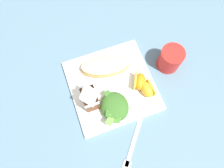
# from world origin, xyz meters

# --- Properties ---
(ground) EXTENTS (3.00, 3.00, 0.00)m
(ground) POSITION_xyz_m (0.00, 0.00, 0.00)
(ground) COLOR slate
(white_plate) EXTENTS (0.28, 0.28, 0.02)m
(white_plate) POSITION_xyz_m (0.00, 0.00, 0.01)
(white_plate) COLOR white
(white_plate) RESTS_ON ground
(cheesy_pizza_bread) EXTENTS (0.11, 0.18, 0.04)m
(cheesy_pizza_bread) POSITION_xyz_m (0.07, -0.00, 0.03)
(cheesy_pizza_bread) COLOR tan
(cheesy_pizza_bread) RESTS_ON white_plate
(green_salad_pile) EXTENTS (0.12, 0.09, 0.04)m
(green_salad_pile) POSITION_xyz_m (-0.08, 0.02, 0.04)
(green_salad_pile) COLOR #336023
(green_salad_pile) RESTS_ON white_plate
(milk_carton) EXTENTS (0.06, 0.04, 0.11)m
(milk_carton) POSITION_xyz_m (-0.04, 0.09, 0.08)
(milk_carton) COLOR brown
(milk_carton) RESTS_ON white_plate
(orange_wedge_front) EXTENTS (0.06, 0.04, 0.04)m
(orange_wedge_front) POSITION_xyz_m (-0.06, -0.10, 0.04)
(orange_wedge_front) COLOR orange
(orange_wedge_front) RESTS_ON white_plate
(orange_wedge_middle) EXTENTS (0.07, 0.06, 0.04)m
(orange_wedge_middle) POSITION_xyz_m (-0.03, -0.09, 0.04)
(orange_wedge_middle) COLOR orange
(orange_wedge_middle) RESTS_ON white_plate
(metal_fork) EXTENTS (0.16, 0.13, 0.01)m
(metal_fork) POSITION_xyz_m (-0.21, 0.01, 0.00)
(metal_fork) COLOR silver
(metal_fork) RESTS_ON ground
(drinking_red_cup) EXTENTS (0.08, 0.08, 0.09)m
(drinking_red_cup) POSITION_xyz_m (0.01, -0.22, 0.04)
(drinking_red_cup) COLOR red
(drinking_red_cup) RESTS_ON ground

